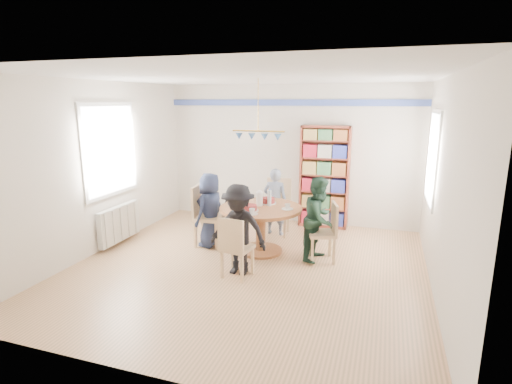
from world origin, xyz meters
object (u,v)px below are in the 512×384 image
at_px(person_left, 210,210).
at_px(bookshelf, 324,178).
at_px(person_right, 319,219).
at_px(chair_far, 278,204).
at_px(person_near, 238,230).
at_px(radiator, 119,223).
at_px(chair_left, 204,213).
at_px(dining_table, 261,219).
at_px(chair_near, 235,245).
at_px(person_far, 275,202).
at_px(chair_right, 327,229).

distance_m(person_left, bookshelf, 2.34).
bearing_deg(person_right, person_left, 101.05).
distance_m(chair_far, person_left, 1.33).
bearing_deg(person_near, radiator, 172.40).
distance_m(person_left, person_near, 1.23).
bearing_deg(chair_far, person_near, -91.80).
height_order(chair_left, person_left, person_left).
bearing_deg(radiator, person_right, 6.06).
distance_m(chair_left, bookshelf, 2.43).
relative_size(dining_table, chair_far, 1.29).
bearing_deg(person_right, chair_near, 148.66).
relative_size(dining_table, person_near, 1.01).
relative_size(radiator, person_right, 0.78).
height_order(radiator, bookshelf, bookshelf).
bearing_deg(person_far, person_right, 136.42).
distance_m(chair_near, person_right, 1.43).
bearing_deg(person_right, chair_far, 54.33).
bearing_deg(chair_near, chair_right, 43.02).
xyz_separation_m(person_left, person_right, (1.82, -0.03, 0.02)).
relative_size(chair_right, chair_far, 0.89).
distance_m(radiator, chair_right, 3.48).
distance_m(person_near, bookshelf, 2.69).
bearing_deg(person_near, bookshelf, 77.59).
bearing_deg(chair_right, person_far, 138.50).
bearing_deg(person_far, person_near, 90.20).
bearing_deg(dining_table, bookshelf, 66.17).
xyz_separation_m(radiator, person_right, (3.34, 0.36, 0.29)).
xyz_separation_m(chair_right, person_near, (-1.10, -0.86, 0.15)).
bearing_deg(chair_right, radiator, -174.34).
bearing_deg(dining_table, chair_right, -1.20).
bearing_deg(person_right, chair_right, -83.52).
distance_m(chair_far, chair_near, 2.05).
height_order(radiator, chair_right, chair_right).
bearing_deg(radiator, chair_near, -16.05).
bearing_deg(chair_right, chair_far, 135.66).
bearing_deg(person_left, person_right, 102.18).
distance_m(radiator, bookshelf, 3.80).
bearing_deg(radiator, chair_left, 15.43).
relative_size(person_left, person_far, 1.02).
relative_size(radiator, chair_right, 1.11).
xyz_separation_m(chair_far, chair_near, (-0.05, -2.04, -0.08)).
xyz_separation_m(radiator, person_near, (2.36, -0.51, 0.29)).
height_order(person_left, person_far, person_left).
distance_m(radiator, chair_near, 2.47).
distance_m(chair_near, bookshelf, 2.87).
xyz_separation_m(chair_far, person_left, (-0.90, -0.98, 0.06)).
relative_size(radiator, person_near, 0.78).
relative_size(chair_near, person_far, 0.72).
height_order(person_far, bookshelf, bookshelf).
height_order(radiator, chair_left, chair_left).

